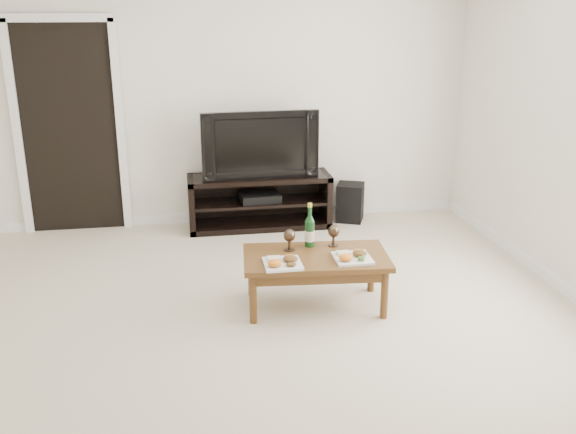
# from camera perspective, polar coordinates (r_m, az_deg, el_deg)

# --- Properties ---
(floor) EXTENTS (5.50, 5.50, 0.00)m
(floor) POSITION_cam_1_polar(r_m,az_deg,el_deg) (4.42, -2.30, -11.70)
(floor) COLOR beige
(floor) RESTS_ON ground
(back_wall) EXTENTS (5.00, 0.04, 2.60)m
(back_wall) POSITION_cam_1_polar(r_m,az_deg,el_deg) (6.64, -5.53, 10.45)
(back_wall) COLOR white
(back_wall) RESTS_ON ground
(doorway) EXTENTS (0.90, 0.02, 2.05)m
(doorway) POSITION_cam_1_polar(r_m,az_deg,el_deg) (6.73, -18.83, 7.28)
(doorway) COLOR black
(doorway) RESTS_ON ground
(media_console) EXTENTS (1.46, 0.45, 0.55)m
(media_console) POSITION_cam_1_polar(r_m,az_deg,el_deg) (6.63, -2.54, 1.41)
(media_console) COLOR black
(media_console) RESTS_ON ground
(television) EXTENTS (1.17, 0.20, 0.67)m
(television) POSITION_cam_1_polar(r_m,az_deg,el_deg) (6.47, -2.62, 6.59)
(television) COLOR black
(television) RESTS_ON media_console
(av_receiver) EXTENTS (0.43, 0.33, 0.08)m
(av_receiver) POSITION_cam_1_polar(r_m,az_deg,el_deg) (6.60, -2.54, 1.80)
(av_receiver) COLOR black
(av_receiver) RESTS_ON media_console
(subwoofer) EXTENTS (0.35, 0.35, 0.41)m
(subwoofer) POSITION_cam_1_polar(r_m,az_deg,el_deg) (6.86, 5.53, 1.32)
(subwoofer) COLOR black
(subwoofer) RESTS_ON ground
(coffee_table) EXTENTS (1.13, 0.68, 0.42)m
(coffee_table) POSITION_cam_1_polar(r_m,az_deg,el_deg) (4.91, 2.45, -5.69)
(coffee_table) COLOR brown
(coffee_table) RESTS_ON ground
(plate_left) EXTENTS (0.27, 0.27, 0.07)m
(plate_left) POSITION_cam_1_polar(r_m,az_deg,el_deg) (4.64, -0.48, -3.90)
(plate_left) COLOR white
(plate_left) RESTS_ON coffee_table
(plate_right) EXTENTS (0.27, 0.27, 0.07)m
(plate_right) POSITION_cam_1_polar(r_m,az_deg,el_deg) (4.76, 5.76, -3.39)
(plate_right) COLOR white
(plate_right) RESTS_ON coffee_table
(wine_bottle) EXTENTS (0.07, 0.07, 0.35)m
(wine_bottle) POSITION_cam_1_polar(r_m,az_deg,el_deg) (4.95, 1.94, -0.71)
(wine_bottle) COLOR #0F3715
(wine_bottle) RESTS_ON coffee_table
(goblet_left) EXTENTS (0.09, 0.09, 0.17)m
(goblet_left) POSITION_cam_1_polar(r_m,az_deg,el_deg) (4.89, 0.13, -2.05)
(goblet_left) COLOR #3C2D20
(goblet_left) RESTS_ON coffee_table
(goblet_right) EXTENTS (0.09, 0.09, 0.17)m
(goblet_right) POSITION_cam_1_polar(r_m,az_deg,el_deg) (5.00, 4.07, -1.65)
(goblet_right) COLOR #3C2D20
(goblet_right) RESTS_ON coffee_table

